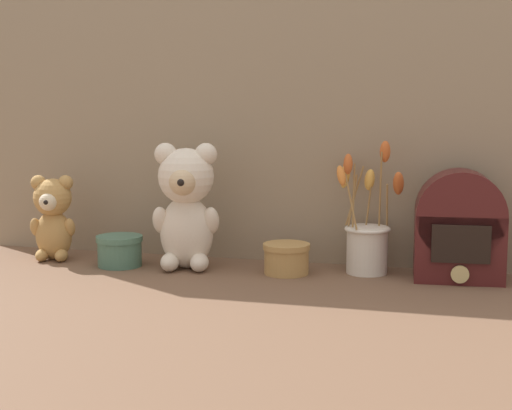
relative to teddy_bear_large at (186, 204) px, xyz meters
name	(u,v)px	position (x,y,z in m)	size (l,w,h in m)	color
ground_plane	(254,274)	(0.17, -0.02, -0.16)	(4.00, 4.00, 0.00)	brown
backdrop_wall	(271,107)	(0.17, 0.15, 0.23)	(1.57, 0.02, 0.77)	gray
teddy_bear_large	(186,204)	(0.00, 0.00, 0.00)	(0.17, 0.15, 0.30)	beige
teddy_bear_medium	(53,216)	(-0.36, 0.01, -0.05)	(0.12, 0.11, 0.22)	tan
flower_vase	(367,237)	(0.43, 0.06, -0.07)	(0.16, 0.13, 0.31)	silver
vintage_radio	(459,228)	(0.63, 0.04, -0.04)	(0.21, 0.13, 0.25)	#4C1919
decorative_tin_tall	(119,251)	(-0.17, -0.02, -0.12)	(0.11, 0.11, 0.07)	#47705B
decorative_tin_short	(286,258)	(0.25, 0.01, -0.12)	(0.11, 0.11, 0.07)	tan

